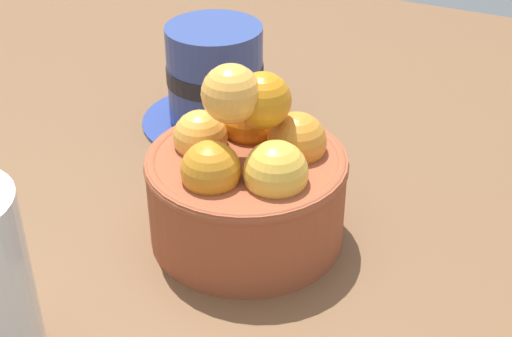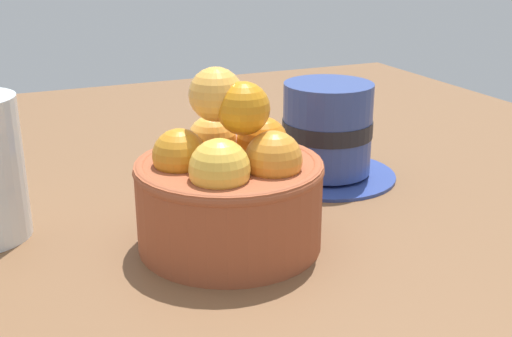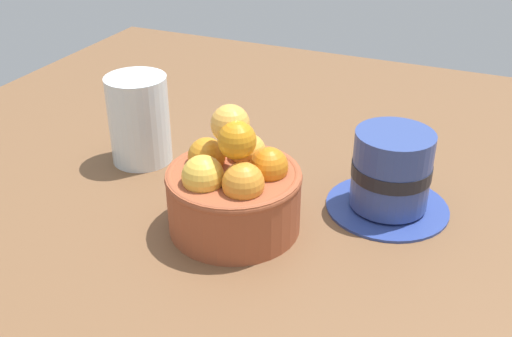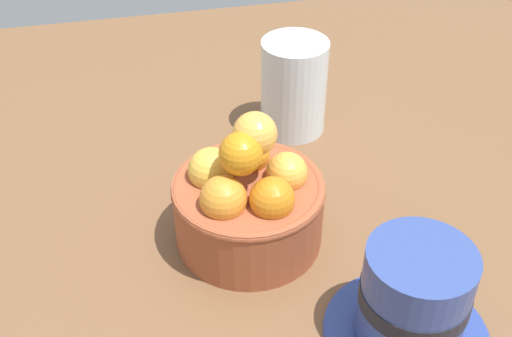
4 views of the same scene
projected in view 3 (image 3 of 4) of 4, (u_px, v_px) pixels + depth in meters
ground_plane at (235, 238)px, 63.70cm from camera, size 115.88×102.85×3.05cm
terracotta_bowl at (234, 188)px, 60.65cm from camera, size 13.70×13.70×13.22cm
coffee_cup at (391, 174)px, 64.03cm from camera, size 13.24×13.24×9.02cm
water_glass at (139, 119)px, 73.27cm from camera, size 7.38×7.38×10.85cm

